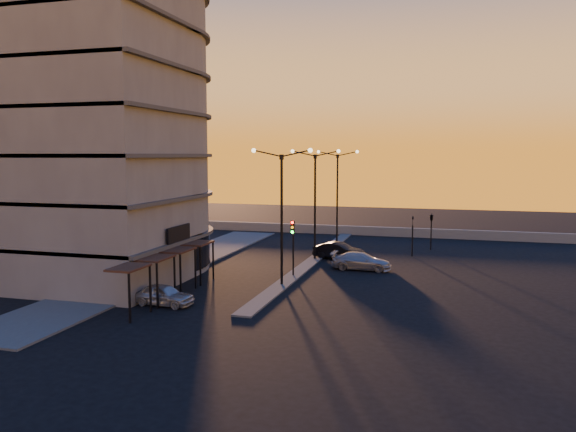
% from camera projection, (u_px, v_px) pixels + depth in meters
% --- Properties ---
extents(ground, '(120.00, 120.00, 0.00)m').
position_uv_depth(ground, '(282.00, 286.00, 38.98)').
color(ground, black).
rests_on(ground, ground).
extents(sidewalk_west, '(5.00, 40.00, 0.12)m').
position_uv_depth(sidewalk_west, '(172.00, 266.00, 45.67)').
color(sidewalk_west, '#4B4B48').
rests_on(sidewalk_west, ground).
extents(median, '(1.20, 36.00, 0.12)m').
position_uv_depth(median, '(315.00, 259.00, 48.53)').
color(median, '#4B4B48').
rests_on(median, ground).
extents(parapet, '(44.00, 0.50, 1.00)m').
position_uv_depth(parapet, '(364.00, 231.00, 63.23)').
color(parapet, '#67645E').
rests_on(parapet, ground).
extents(building, '(14.35, 17.08, 25.00)m').
position_uv_depth(building, '(101.00, 116.00, 41.53)').
color(building, slate).
rests_on(building, ground).
extents(streetlamp_near, '(4.32, 0.32, 9.51)m').
position_uv_depth(streetlamp_near, '(282.00, 206.00, 38.37)').
color(streetlamp_near, black).
rests_on(streetlamp_near, ground).
extents(streetlamp_mid, '(4.32, 0.32, 9.51)m').
position_uv_depth(streetlamp_mid, '(315.00, 195.00, 47.93)').
color(streetlamp_mid, black).
rests_on(streetlamp_mid, ground).
extents(streetlamp_far, '(4.32, 0.32, 9.51)m').
position_uv_depth(streetlamp_far, '(337.00, 189.00, 57.48)').
color(streetlamp_far, black).
rests_on(streetlamp_far, ground).
extents(traffic_light_main, '(0.28, 0.44, 4.25)m').
position_uv_depth(traffic_light_main, '(293.00, 239.00, 41.41)').
color(traffic_light_main, black).
rests_on(traffic_light_main, ground).
extents(signal_east_a, '(0.13, 0.16, 3.60)m').
position_uv_depth(signal_east_a, '(412.00, 235.00, 49.96)').
color(signal_east_a, black).
rests_on(signal_east_a, ground).
extents(signal_east_b, '(0.42, 1.99, 3.60)m').
position_uv_depth(signal_east_b, '(432.00, 218.00, 53.25)').
color(signal_east_b, black).
rests_on(signal_east_b, ground).
extents(car_hatchback, '(3.91, 1.82, 1.30)m').
position_uv_depth(car_hatchback, '(163.00, 295.00, 33.85)').
color(car_hatchback, '#B4B9BD').
rests_on(car_hatchback, ground).
extents(car_sedan, '(4.62, 2.37, 1.45)m').
position_uv_depth(car_sedan, '(339.00, 251.00, 48.75)').
color(car_sedan, black).
rests_on(car_sedan, ground).
extents(car_wagon, '(4.76, 2.01, 1.37)m').
position_uv_depth(car_wagon, '(361.00, 261.00, 44.32)').
color(car_wagon, '#A4A6AC').
rests_on(car_wagon, ground).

